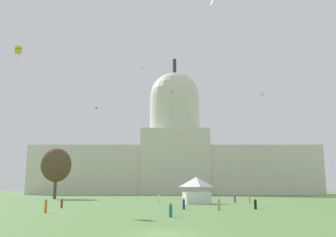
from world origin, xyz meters
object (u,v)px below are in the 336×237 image
(person_black_edge_east, at_px, (255,204))
(kite_red_mid, at_px, (212,2))
(person_white_edge_west, at_px, (159,198))
(kite_magenta_low, at_px, (201,148))
(person_tan_near_tent, at_px, (249,199))
(person_purple_near_tree_east, at_px, (235,199))
(event_tent, at_px, (196,190))
(person_navy_deep_crowd, at_px, (184,204))
(person_teal_back_center, at_px, (170,211))
(person_grey_lawn_far_right, at_px, (187,199))
(kite_green_high, at_px, (140,70))
(kite_gold_mid, at_px, (18,50))
(person_tan_front_left, at_px, (219,205))
(kite_pink_high, at_px, (172,92))
(kite_white_mid, at_px, (261,94))
(capitol_building, at_px, (175,155))
(kite_blue_mid, at_px, (98,109))
(tree_west_far, at_px, (56,165))
(kite_yellow_low, at_px, (177,126))
(person_orange_back_right, at_px, (45,207))
(person_maroon_mid_right, at_px, (61,204))

(person_black_edge_east, bearing_deg, kite_red_mid, -26.76)
(person_white_edge_west, distance_m, kite_magenta_low, 56.64)
(person_tan_near_tent, xyz_separation_m, person_purple_near_tree_east, (-3.11, 0.35, 0.04))
(event_tent, bearing_deg, person_navy_deep_crowd, -107.11)
(person_teal_back_center, bearing_deg, person_navy_deep_crowd, 149.97)
(person_grey_lawn_far_right, distance_m, kite_green_high, 71.08)
(kite_green_high, bearing_deg, kite_gold_mid, -40.02)
(person_tan_near_tent, distance_m, person_tan_front_left, 29.34)
(kite_magenta_low, bearing_deg, person_black_edge_east, 11.42)
(person_white_edge_west, xyz_separation_m, kite_pink_high, (3.31, 42.19, 35.68))
(kite_red_mid, bearing_deg, kite_white_mid, 165.88)
(kite_red_mid, bearing_deg, person_purple_near_tree_east, -177.69)
(person_tan_front_left, height_order, kite_white_mid, kite_white_mid)
(capitol_building, xyz_separation_m, kite_blue_mid, (-20.85, -88.57, 4.08))
(person_teal_back_center, relative_size, kite_white_mid, 1.51)
(person_white_edge_west, xyz_separation_m, person_teal_back_center, (2.25, -43.45, -0.10))
(person_navy_deep_crowd, distance_m, kite_blue_mid, 45.54)
(tree_west_far, relative_size, kite_gold_mid, 3.22)
(kite_blue_mid, bearing_deg, person_navy_deep_crowd, -151.36)
(event_tent, xyz_separation_m, person_white_edge_west, (-7.69, 9.08, -1.90))
(kite_green_high, bearing_deg, capitol_building, 134.66)
(person_black_edge_east, distance_m, person_navy_deep_crowd, 10.67)
(kite_red_mid, relative_size, kite_magenta_low, 0.43)
(person_purple_near_tree_east, distance_m, kite_yellow_low, 19.91)
(person_grey_lawn_far_right, bearing_deg, kite_gold_mid, 65.02)
(person_white_edge_west, distance_m, kite_yellow_low, 16.96)
(kite_yellow_low, relative_size, kite_gold_mid, 0.50)
(person_tan_near_tent, distance_m, person_orange_back_right, 46.33)
(tree_west_far, xyz_separation_m, person_tan_near_tent, (49.73, -26.49, -8.83))
(capitol_building, relative_size, person_orange_back_right, 79.36)
(person_tan_front_left, relative_size, person_orange_back_right, 0.96)
(event_tent, relative_size, kite_white_mid, 5.80)
(capitol_building, bearing_deg, person_tan_front_left, -88.24)
(person_tan_front_left, height_order, person_purple_near_tree_east, person_purple_near_tree_east)
(person_maroon_mid_right, distance_m, kite_pink_high, 78.22)
(event_tent, xyz_separation_m, kite_magenta_low, (6.53, 61.24, 14.97))
(event_tent, relative_size, kite_pink_high, 1.44)
(tree_west_far, distance_m, kite_magenta_low, 54.10)
(person_black_edge_east, relative_size, kite_white_mid, 1.58)
(person_tan_front_left, distance_m, kite_blue_mid, 49.94)
(person_white_edge_west, bearing_deg, person_purple_near_tree_east, -173.47)
(capitol_building, relative_size, event_tent, 23.02)
(person_black_edge_east, height_order, kite_red_mid, kite_red_mid)
(capitol_building, xyz_separation_m, person_navy_deep_crowd, (-0.96, -123.18, -17.85))
(kite_magenta_low, bearing_deg, person_grey_lawn_far_right, 2.33)
(person_teal_back_center, height_order, kite_green_high, kite_green_high)
(kite_red_mid, distance_m, kite_magenta_low, 80.21)
(person_orange_back_right, xyz_separation_m, kite_pink_high, (17.04, 78.53, 35.68))
(capitol_building, height_order, kite_gold_mid, capitol_building)
(kite_red_mid, bearing_deg, person_tan_front_left, 14.55)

